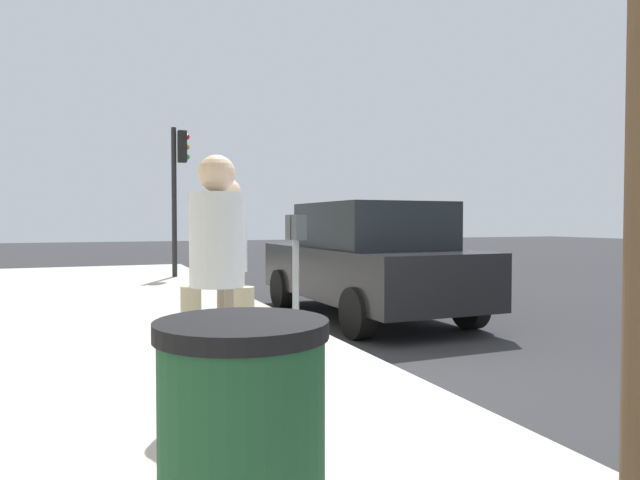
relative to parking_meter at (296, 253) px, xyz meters
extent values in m
plane|color=#2B2B2D|center=(-1.25, -0.64, -1.17)|extent=(80.00, 80.00, 0.00)
cube|color=#B7B2A8|center=(-1.25, 2.36, -1.09)|extent=(28.00, 6.00, 0.15)
cylinder|color=gray|center=(0.00, 0.00, -0.44)|extent=(0.07, 0.07, 1.15)
cube|color=#383D42|center=(-0.10, 0.00, 0.26)|extent=(0.16, 0.11, 0.26)
cube|color=#383D42|center=(0.10, 0.00, 0.26)|extent=(0.16, 0.11, 0.26)
cube|color=#268C33|center=(-0.10, -0.06, 0.28)|extent=(0.10, 0.01, 0.10)
cube|color=#268C33|center=(0.10, -0.06, 0.28)|extent=(0.10, 0.01, 0.10)
cylinder|color=#726656|center=(0.20, 0.71, -0.60)|extent=(0.15, 0.15, 0.84)
cylinder|color=#726656|center=(-0.18, 0.72, -0.60)|extent=(0.15, 0.15, 0.84)
cylinder|color=silver|center=(0.01, 0.71, 0.16)|extent=(0.38, 0.38, 0.66)
sphere|color=beige|center=(0.01, 0.71, 0.62)|extent=(0.26, 0.26, 0.26)
cylinder|color=tan|center=(-1.37, 1.30, -0.58)|extent=(0.15, 0.15, 0.87)
cylinder|color=tan|center=(-1.55, 0.94, -0.58)|extent=(0.15, 0.15, 0.87)
cylinder|color=silver|center=(-1.46, 1.12, 0.19)|extent=(0.40, 0.40, 0.69)
sphere|color=beige|center=(-1.46, 1.12, 0.67)|extent=(0.27, 0.27, 0.27)
cube|color=black|center=(2.38, -1.99, -0.46)|extent=(4.44, 1.95, 0.76)
cube|color=black|center=(2.18, -1.99, 0.26)|extent=(2.24, 1.75, 0.68)
cylinder|color=black|center=(3.79, -1.08, -0.84)|extent=(0.67, 0.24, 0.66)
cylinder|color=black|center=(3.83, -2.82, -0.84)|extent=(0.67, 0.24, 0.66)
cylinder|color=black|center=(0.93, -1.15, -0.84)|extent=(0.67, 0.24, 0.66)
cylinder|color=black|center=(0.97, -2.89, -0.84)|extent=(0.67, 0.24, 0.66)
cylinder|color=black|center=(8.58, 0.09, 0.78)|extent=(0.12, 0.12, 3.60)
cube|color=black|center=(8.58, -0.11, 2.13)|extent=(0.24, 0.20, 0.76)
sphere|color=red|center=(8.58, -0.22, 2.37)|extent=(0.14, 0.14, 0.14)
sphere|color=orange|center=(8.58, -0.22, 2.13)|extent=(0.14, 0.14, 0.14)
sphere|color=green|center=(8.58, -0.22, 1.89)|extent=(0.14, 0.14, 0.14)
cylinder|color=#1E4C2D|center=(-3.73, 1.50, -0.54)|extent=(0.56, 0.56, 0.95)
cylinder|color=black|center=(-3.73, 1.50, -0.04)|extent=(0.59, 0.59, 0.06)
camera|label=1|loc=(-5.60, 1.97, 0.33)|focal=32.23mm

